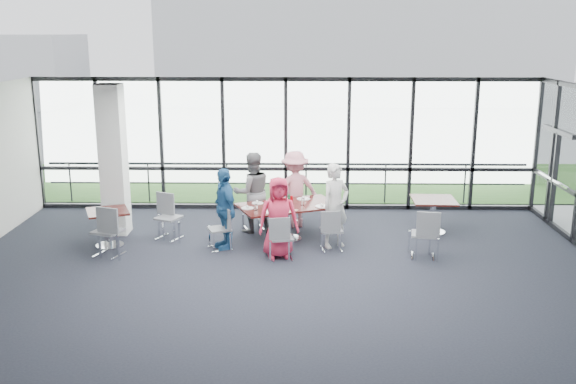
{
  "coord_description": "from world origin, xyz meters",
  "views": [
    {
      "loc": [
        0.32,
        -10.2,
        4.27
      ],
      "look_at": [
        0.1,
        2.31,
        1.1
      ],
      "focal_mm": 40.0,
      "sensor_mm": 36.0,
      "label": 1
    }
  ],
  "objects_px": {
    "diner_near_right": "(335,206)",
    "chair_spare_r": "(424,234)",
    "chair_main_end": "(219,229)",
    "diner_far_left": "(252,192)",
    "chair_spare_la": "(108,231)",
    "chair_main_nr": "(332,230)",
    "side_table_right": "(434,204)",
    "diner_far_right": "(295,189)",
    "chair_main_fl": "(254,211)",
    "chair_spare_lb": "(168,218)",
    "structural_column": "(113,160)",
    "diner_near_left": "(278,217)",
    "chair_main_fr": "(289,202)",
    "side_table_left": "(108,217)",
    "chair_main_nl": "(282,238)",
    "diner_end": "(225,209)",
    "main_table": "(288,210)"
  },
  "relations": [
    {
      "from": "chair_main_end",
      "to": "diner_far_left",
      "type": "bearing_deg",
      "value": 132.49
    },
    {
      "from": "diner_far_right",
      "to": "chair_spare_lb",
      "type": "bearing_deg",
      "value": -1.86
    },
    {
      "from": "chair_main_nl",
      "to": "chair_spare_r",
      "type": "height_order",
      "value": "chair_spare_r"
    },
    {
      "from": "side_table_left",
      "to": "diner_far_left",
      "type": "relative_size",
      "value": 0.59
    },
    {
      "from": "side_table_left",
      "to": "diner_near_left",
      "type": "relative_size",
      "value": 0.65
    },
    {
      "from": "diner_near_right",
      "to": "chair_spare_r",
      "type": "bearing_deg",
      "value": -55.78
    },
    {
      "from": "diner_far_left",
      "to": "chair_main_nr",
      "type": "relative_size",
      "value": 2.1
    },
    {
      "from": "diner_near_left",
      "to": "chair_main_fl",
      "type": "height_order",
      "value": "diner_near_left"
    },
    {
      "from": "chair_main_nr",
      "to": "chair_spare_la",
      "type": "relative_size",
      "value": 0.83
    },
    {
      "from": "chair_main_fl",
      "to": "chair_spare_lb",
      "type": "height_order",
      "value": "chair_spare_lb"
    },
    {
      "from": "side_table_right",
      "to": "diner_far_right",
      "type": "bearing_deg",
      "value": 172.12
    },
    {
      "from": "side_table_right",
      "to": "chair_main_fr",
      "type": "xyz_separation_m",
      "value": [
        -3.11,
        0.67,
        -0.16
      ]
    },
    {
      "from": "diner_far_right",
      "to": "diner_near_left",
      "type": "bearing_deg",
      "value": 59.84
    },
    {
      "from": "diner_near_right",
      "to": "chair_main_nl",
      "type": "bearing_deg",
      "value": -179.97
    },
    {
      "from": "side_table_right",
      "to": "structural_column",
      "type": "bearing_deg",
      "value": -179.02
    },
    {
      "from": "diner_far_left",
      "to": "chair_main_nl",
      "type": "bearing_deg",
      "value": 92.05
    },
    {
      "from": "chair_main_nr",
      "to": "chair_spare_la",
      "type": "xyz_separation_m",
      "value": [
        -4.34,
        -0.41,
        0.08
      ]
    },
    {
      "from": "diner_far_right",
      "to": "chair_spare_lb",
      "type": "height_order",
      "value": "diner_far_right"
    },
    {
      "from": "main_table",
      "to": "chair_main_fr",
      "type": "bearing_deg",
      "value": 66.56
    },
    {
      "from": "diner_far_left",
      "to": "chair_main_nr",
      "type": "xyz_separation_m",
      "value": [
        1.66,
        -1.21,
        -0.46
      ]
    },
    {
      "from": "diner_near_right",
      "to": "diner_far_right",
      "type": "xyz_separation_m",
      "value": [
        -0.82,
        1.36,
        -0.0
      ]
    },
    {
      "from": "diner_end",
      "to": "chair_spare_lb",
      "type": "distance_m",
      "value": 1.41
    },
    {
      "from": "chair_main_fr",
      "to": "diner_far_right",
      "type": "bearing_deg",
      "value": 90.08
    },
    {
      "from": "chair_main_fl",
      "to": "diner_far_left",
      "type": "bearing_deg",
      "value": 64.71
    },
    {
      "from": "diner_near_right",
      "to": "chair_main_fl",
      "type": "relative_size",
      "value": 2.08
    },
    {
      "from": "chair_spare_la",
      "to": "main_table",
      "type": "bearing_deg",
      "value": 36.74
    },
    {
      "from": "side_table_right",
      "to": "chair_main_nl",
      "type": "distance_m",
      "value": 3.65
    },
    {
      "from": "diner_far_right",
      "to": "chair_main_end",
      "type": "bearing_deg",
      "value": 24.89
    },
    {
      "from": "chair_main_fl",
      "to": "chair_spare_la",
      "type": "distance_m",
      "value": 3.24
    },
    {
      "from": "diner_end",
      "to": "chair_main_nl",
      "type": "distance_m",
      "value": 1.36
    },
    {
      "from": "side_table_left",
      "to": "diner_far_right",
      "type": "xyz_separation_m",
      "value": [
        3.76,
        1.41,
        0.23
      ]
    },
    {
      "from": "structural_column",
      "to": "chair_main_end",
      "type": "distance_m",
      "value": 2.82
    },
    {
      "from": "side_table_right",
      "to": "chair_main_fr",
      "type": "bearing_deg",
      "value": 167.9
    },
    {
      "from": "diner_far_right",
      "to": "chair_spare_r",
      "type": "xyz_separation_m",
      "value": [
        2.49,
        -1.99,
        -0.38
      ]
    },
    {
      "from": "chair_spare_lb",
      "to": "chair_main_end",
      "type": "bearing_deg",
      "value": 175.99
    },
    {
      "from": "side_table_left",
      "to": "diner_end",
      "type": "distance_m",
      "value": 2.38
    },
    {
      "from": "diner_far_right",
      "to": "chair_spare_la",
      "type": "xyz_separation_m",
      "value": [
        -3.6,
        -1.99,
        -0.35
      ]
    },
    {
      "from": "chair_spare_la",
      "to": "chair_spare_r",
      "type": "height_order",
      "value": "chair_spare_la"
    },
    {
      "from": "diner_end",
      "to": "chair_spare_lb",
      "type": "height_order",
      "value": "diner_end"
    },
    {
      "from": "side_table_right",
      "to": "diner_near_left",
      "type": "distance_m",
      "value": 3.64
    },
    {
      "from": "diner_far_right",
      "to": "diner_far_left",
      "type": "bearing_deg",
      "value": 0.42
    },
    {
      "from": "diner_near_right",
      "to": "diner_end",
      "type": "relative_size",
      "value": 1.04
    },
    {
      "from": "side_table_left",
      "to": "chair_main_end",
      "type": "xyz_separation_m",
      "value": [
        2.27,
        -0.16,
        -0.2
      ]
    },
    {
      "from": "side_table_right",
      "to": "chair_main_nr",
      "type": "height_order",
      "value": "chair_main_nr"
    },
    {
      "from": "diner_near_left",
      "to": "chair_main_fr",
      "type": "bearing_deg",
      "value": 75.38
    },
    {
      "from": "structural_column",
      "to": "main_table",
      "type": "relative_size",
      "value": 1.4
    },
    {
      "from": "diner_near_left",
      "to": "chair_main_end",
      "type": "relative_size",
      "value": 1.87
    },
    {
      "from": "side_table_right",
      "to": "diner_end",
      "type": "distance_m",
      "value": 4.51
    },
    {
      "from": "diner_far_left",
      "to": "chair_spare_la",
      "type": "distance_m",
      "value": 3.16
    },
    {
      "from": "structural_column",
      "to": "side_table_left",
      "type": "distance_m",
      "value": 1.32
    }
  ]
}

